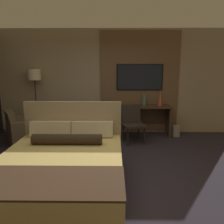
{
  "coord_description": "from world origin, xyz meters",
  "views": [
    {
      "loc": [
        0.19,
        -3.4,
        1.79
      ],
      "look_at": [
        0.13,
        0.93,
        0.91
      ],
      "focal_mm": 35.0,
      "sensor_mm": 36.0,
      "label": 1
    }
  ],
  "objects": [
    {
      "name": "armchair_by_window",
      "position": [
        -2.01,
        1.73,
        0.28
      ],
      "size": [
        1.13,
        1.14,
        0.81
      ],
      "rotation": [
        0.0,
        0.0,
        2.17
      ],
      "color": "brown",
      "rests_on": "ground_plane"
    },
    {
      "name": "vase_short",
      "position": [
        0.98,
        2.39,
        0.94
      ],
      "size": [
        0.09,
        0.09,
        0.29
      ],
      "color": "#4C706B",
      "rests_on": "desk"
    },
    {
      "name": "desk_chair",
      "position": [
        0.62,
        1.77,
        0.52
      ],
      "size": [
        0.62,
        0.62,
        0.88
      ],
      "rotation": [
        0.0,
        0.0,
        0.25
      ],
      "color": "#28231E",
      "rests_on": "ground_plane"
    },
    {
      "name": "tv",
      "position": [
        0.86,
        2.52,
        1.54
      ],
      "size": [
        1.23,
        0.04,
        0.69
      ],
      "color": "black"
    },
    {
      "name": "wall_back_tv_panel",
      "position": [
        0.11,
        2.59,
        1.4
      ],
      "size": [
        7.2,
        0.09,
        2.8
      ],
      "color": "tan",
      "rests_on": "ground_plane"
    },
    {
      "name": "vase_tall",
      "position": [
        1.39,
        2.34,
        1.02
      ],
      "size": [
        0.1,
        0.1,
        0.44
      ],
      "color": "#B2563D",
      "rests_on": "desk"
    },
    {
      "name": "ground_plane",
      "position": [
        0.0,
        0.0,
        0.0
      ],
      "size": [
        16.0,
        16.0,
        0.0
      ],
      "primitive_type": "plane",
      "color": "#28232D"
    },
    {
      "name": "book",
      "position": [
        0.25,
        2.28,
        0.81
      ],
      "size": [
        0.26,
        0.22,
        0.03
      ],
      "color": "navy",
      "rests_on": "desk"
    },
    {
      "name": "bed",
      "position": [
        -0.59,
        -0.44,
        0.33
      ],
      "size": [
        1.79,
        2.18,
        1.18
      ],
      "color": "#33281E",
      "rests_on": "ground_plane"
    },
    {
      "name": "floor_lamp",
      "position": [
        -1.91,
        2.34,
        1.47
      ],
      "size": [
        0.34,
        0.34,
        1.75
      ],
      "color": "#282623",
      "rests_on": "ground_plane"
    },
    {
      "name": "desk",
      "position": [
        0.86,
        2.33,
        0.53
      ],
      "size": [
        1.62,
        0.48,
        0.8
      ],
      "color": "#422D1E",
      "rests_on": "ground_plane"
    },
    {
      "name": "waste_bin",
      "position": [
        1.82,
        2.21,
        0.14
      ],
      "size": [
        0.22,
        0.22,
        0.28
      ],
      "color": "gray",
      "rests_on": "ground_plane"
    }
  ]
}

